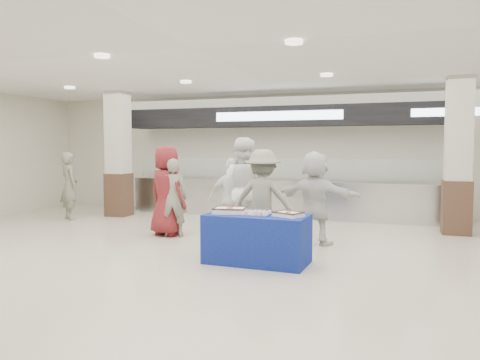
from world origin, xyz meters
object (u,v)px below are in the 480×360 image
(chef_short, at_px, (232,199))
(soldier_bg, at_px, (69,186))
(soldier_a, at_px, (173,198))
(civilian_white, at_px, (315,198))
(chef_tall, at_px, (242,189))
(display_table, at_px, (257,239))
(sheet_cake_right, at_px, (288,214))
(sheet_cake_left, at_px, (230,210))
(cupcake_tray, at_px, (256,213))
(soldier_b, at_px, (263,199))
(civilian_maroon, at_px, (167,191))

(chef_short, relative_size, soldier_bg, 0.94)
(soldier_a, relative_size, civilian_white, 0.91)
(chef_tall, distance_m, chef_short, 0.29)
(display_table, height_order, sheet_cake_right, sheet_cake_right)
(sheet_cake_left, height_order, soldier_a, soldier_a)
(sheet_cake_left, relative_size, cupcake_tray, 1.41)
(civilian_white, bearing_deg, sheet_cake_right, 99.33)
(chef_short, relative_size, soldier_b, 0.90)
(sheet_cake_right, relative_size, chef_tall, 0.24)
(sheet_cake_left, bearing_deg, chef_tall, 102.07)
(soldier_bg, bearing_deg, cupcake_tray, -174.62)
(chef_short, bearing_deg, display_table, 118.24)
(sheet_cake_left, bearing_deg, soldier_a, 139.39)
(display_table, xyz_separation_m, soldier_a, (-2.19, 1.51, 0.41))
(civilian_maroon, relative_size, soldier_b, 1.04)
(chef_tall, bearing_deg, civilian_maroon, 3.40)
(civilian_maroon, height_order, soldier_b, civilian_maroon)
(cupcake_tray, height_order, soldier_b, soldier_b)
(sheet_cake_right, distance_m, soldier_b, 1.28)
(sheet_cake_right, bearing_deg, soldier_bg, 155.83)
(civilian_maroon, bearing_deg, soldier_b, -173.46)
(sheet_cake_left, distance_m, cupcake_tray, 0.44)
(civilian_maroon, height_order, soldier_a, civilian_maroon)
(cupcake_tray, bearing_deg, chef_tall, 114.90)
(cupcake_tray, xyz_separation_m, chef_short, (-0.93, 1.54, 0.01))
(display_table, bearing_deg, sheet_cake_right, -2.56)
(civilian_maroon, xyz_separation_m, chef_tall, (1.57, 0.09, 0.08))
(sheet_cake_left, xyz_separation_m, civilian_white, (1.05, 1.67, 0.05))
(chef_tall, relative_size, chef_short, 1.25)
(display_table, distance_m, cupcake_tray, 0.41)
(sheet_cake_left, height_order, chef_tall, chef_tall)
(civilian_maroon, bearing_deg, sheet_cake_right, 171.49)
(civilian_maroon, bearing_deg, cupcake_tray, 166.68)
(chef_short, bearing_deg, soldier_bg, -17.81)
(sheet_cake_right, bearing_deg, soldier_b, 123.22)
(chef_short, xyz_separation_m, soldier_bg, (-4.69, 1.19, 0.05))
(sheet_cake_left, relative_size, soldier_bg, 0.33)
(cupcake_tray, bearing_deg, civilian_maroon, 145.58)
(chef_tall, relative_size, soldier_bg, 1.18)
(civilian_white, distance_m, soldier_bg, 6.30)
(display_table, bearing_deg, civilian_maroon, 149.02)
(sheet_cake_left, distance_m, soldier_bg, 5.83)
(sheet_cake_right, distance_m, civilian_white, 1.75)
(chef_short, xyz_separation_m, soldier_b, (0.74, -0.49, 0.08))
(chef_tall, bearing_deg, soldier_bg, -11.78)
(cupcake_tray, distance_m, civilian_maroon, 2.86)
(chef_short, distance_m, soldier_bg, 4.84)
(sheet_cake_right, height_order, chef_tall, chef_tall)
(soldier_b, xyz_separation_m, soldier_bg, (-5.42, 1.68, -0.04))
(soldier_a, xyz_separation_m, soldier_bg, (-3.43, 1.19, 0.05))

